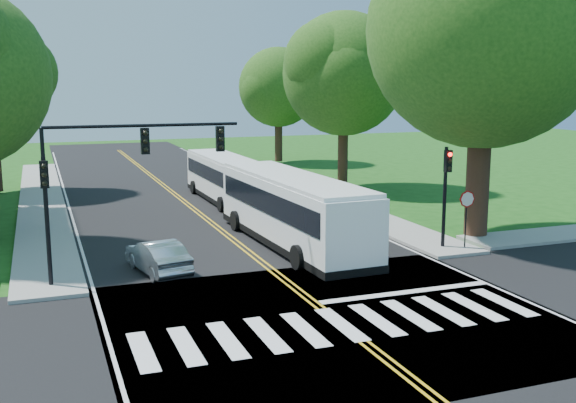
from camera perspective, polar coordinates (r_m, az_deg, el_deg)
name	(u,v)px	position (r m, az deg, el deg)	size (l,w,h in m)	color
ground	(334,319)	(21.37, 3.95, -9.92)	(140.00, 140.00, 0.00)	#174711
road	(201,215)	(37.92, -7.36, -1.12)	(14.00, 96.00, 0.01)	black
cross_road	(334,319)	(21.36, 3.95, -9.90)	(60.00, 12.00, 0.01)	black
center_line	(186,203)	(41.75, -8.62, -0.11)	(0.36, 70.00, 0.01)	gold
edge_line_w	(70,210)	(40.94, -17.97, -0.70)	(0.12, 70.00, 0.01)	silver
edge_line_e	(290,196)	(43.63, 0.14, 0.44)	(0.12, 70.00, 0.01)	silver
crosswalk	(341,324)	(20.93, 4.53, -10.31)	(12.60, 3.00, 0.01)	silver
stop_bar	(406,292)	(24.25, 9.98, -7.56)	(6.60, 0.40, 0.01)	silver
sidewalk_nw	(42,202)	(43.85, -20.12, -0.05)	(2.60, 40.00, 0.15)	gray
sidewalk_ne	(295,188)	(46.92, 0.56, 1.19)	(2.60, 40.00, 0.15)	gray
tree_ne_big	(485,30)	(32.72, 16.35, 13.74)	(10.80, 10.80, 14.91)	#341F15
tree_east_mid	(344,74)	(46.70, 4.76, 10.70)	(8.40, 8.40, 11.93)	#341F15
tree_east_far	(278,87)	(61.89, -0.81, 9.63)	(7.20, 7.20, 10.34)	#341F15
signal_nw	(113,165)	(24.98, -14.59, 3.03)	(7.15, 0.46, 5.66)	black
signal_ne	(446,183)	(30.06, 13.22, 1.50)	(0.30, 0.46, 4.40)	black
stop_sign	(467,205)	(30.28, 14.90, -0.30)	(0.76, 0.08, 2.53)	black
bus_lead	(292,209)	(30.18, 0.36, -0.64)	(3.35, 12.43, 3.19)	white
bus_follow	(225,178)	(41.85, -5.34, 2.02)	(2.72, 10.84, 2.79)	white
hatchback	(158,257)	(26.55, -10.97, -4.60)	(1.37, 3.94, 1.30)	silver
suv	(328,216)	(33.78, 3.40, -1.23)	(2.29, 4.96, 1.38)	silver
dark_sedan	(289,196)	(40.35, 0.09, 0.51)	(1.68, 4.12, 1.20)	black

